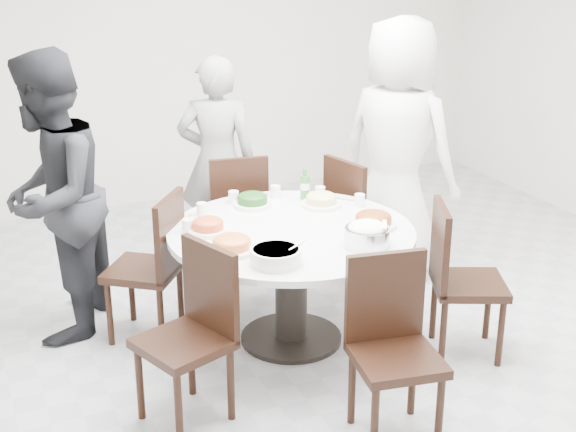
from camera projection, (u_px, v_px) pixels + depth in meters
name	position (u px, v px, depth m)	size (l,w,h in m)	color
floor	(333.00, 330.00, 5.22)	(6.00, 6.00, 0.01)	#ACADB1
wall_back	(188.00, 50.00, 7.31)	(6.00, 0.01, 2.80)	silver
dining_table	(291.00, 286.00, 4.97)	(1.50, 1.50, 0.75)	white
chair_ne	(363.00, 220.00, 5.79)	(0.42, 0.42, 0.95)	black
chair_n	(235.00, 213.00, 5.92)	(0.42, 0.42, 0.95)	black
chair_nw	(143.00, 267.00, 5.00)	(0.42, 0.42, 0.95)	black
chair_sw	(183.00, 339.00, 4.13)	(0.42, 0.42, 0.95)	black
chair_s	(397.00, 355.00, 3.98)	(0.42, 0.42, 0.95)	black
chair_se	(469.00, 281.00, 4.80)	(0.42, 0.42, 0.95)	black
diner_right	(398.00, 148.00, 5.82)	(0.93, 0.60, 1.90)	white
diner_middle	(217.00, 162.00, 6.00)	(0.59, 0.39, 1.61)	black
diner_left	(51.00, 198.00, 4.90)	(0.88, 0.69, 1.81)	black
dish_greens	(252.00, 201.00, 5.23)	(0.25, 0.25, 0.07)	white
dish_pale	(321.00, 201.00, 5.23)	(0.26, 0.26, 0.07)	white
dish_orange	(208.00, 227.00, 4.78)	(0.24, 0.24, 0.06)	white
dish_redbrown	(373.00, 221.00, 4.87)	(0.28, 0.28, 0.07)	white
dish_tofu	(232.00, 245.00, 4.51)	(0.28, 0.28, 0.07)	white
rice_bowl	(367.00, 237.00, 4.57)	(0.26, 0.26, 0.11)	silver
soup_bowl	(276.00, 256.00, 4.34)	(0.28, 0.28, 0.09)	white
beverage_bottle	(305.00, 184.00, 5.34)	(0.06, 0.06, 0.21)	#2C6E2D
tea_cups	(253.00, 194.00, 5.35)	(0.07, 0.07, 0.08)	white
chopsticks	(257.00, 196.00, 5.41)	(0.24, 0.04, 0.01)	tan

